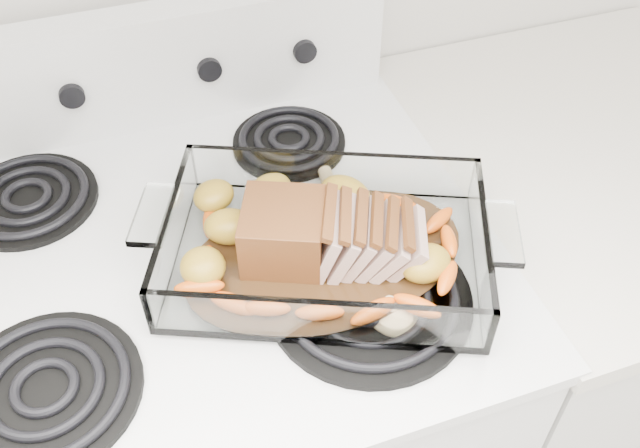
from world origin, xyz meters
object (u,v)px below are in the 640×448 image
object	(u,v)px
pork_roast	(315,239)
electric_range	(222,421)
counter_right	(548,325)
baking_dish	(325,251)

from	to	relation	value
pork_roast	electric_range	bearing A→B (deg)	139.13
counter_right	pork_roast	xyz separation A→B (m)	(-0.52, -0.09, 0.52)
baking_dish	pork_roast	distance (m)	0.03
baking_dish	electric_range	bearing A→B (deg)	174.69
electric_range	pork_roast	distance (m)	0.54
counter_right	baking_dish	distance (m)	0.71
electric_range	counter_right	size ratio (longest dim) A/B	1.20
counter_right	baking_dish	bearing A→B (deg)	-170.23
electric_range	baking_dish	xyz separation A→B (m)	(0.16, -0.09, 0.48)
baking_dish	pork_roast	bearing A→B (deg)	-156.37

